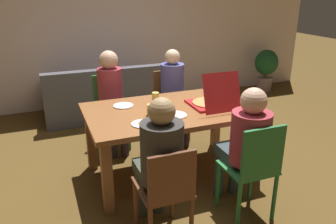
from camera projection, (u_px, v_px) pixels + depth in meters
The scene contains 19 objects.
ground_plane at pixel (171, 173), 3.82m from camera, with size 20.00×20.00×0.00m, color brown.
back_wall at pixel (111, 26), 5.76m from camera, with size 7.91×0.12×2.69m, color silver.
dining_table at pixel (171, 118), 3.58m from camera, with size 1.78×1.08×0.78m.
chair_0 at pixel (170, 101), 4.60m from camera, with size 0.41×0.40×0.92m.
person_0 at pixel (174, 89), 4.40m from camera, with size 0.31×0.49×1.23m.
chair_1 at pixel (110, 109), 4.36m from camera, with size 0.39×0.42×0.93m.
person_1 at pixel (112, 93), 4.15m from camera, with size 0.30×0.51×1.26m.
chair_2 at pixel (166, 190), 2.61m from camera, with size 0.39×0.46×0.88m.
person_2 at pixel (159, 156), 2.66m from camera, with size 0.34×0.55×1.23m.
chair_3 at pixel (254, 167), 2.89m from camera, with size 0.42×0.41×0.93m.
person_3 at pixel (246, 140), 2.96m from camera, with size 0.34×0.55×1.21m.
pizza_box_0 at pixel (211, 102), 3.59m from camera, with size 0.40×0.53×0.41m.
plate_0 at pixel (175, 115), 3.35m from camera, with size 0.23×0.23×0.01m.
plate_1 at pixel (143, 124), 3.14m from camera, with size 0.22×0.22×0.03m.
plate_2 at pixel (123, 106), 3.62m from camera, with size 0.22×0.22×0.01m.
drinking_glass_0 at pixel (155, 98), 3.71m from camera, with size 0.08×0.08×0.12m, color #DBC55B.
drinking_glass_1 at pixel (150, 110), 3.35m from camera, with size 0.07×0.07×0.11m, color #E2C867.
couch at pixel (105, 98), 5.44m from camera, with size 1.89×0.87×0.84m.
potted_plant at pixel (266, 66), 6.68m from camera, with size 0.45×0.45×0.82m.
Camera 1 is at (-1.25, -3.09, 1.99)m, focal length 36.09 mm.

